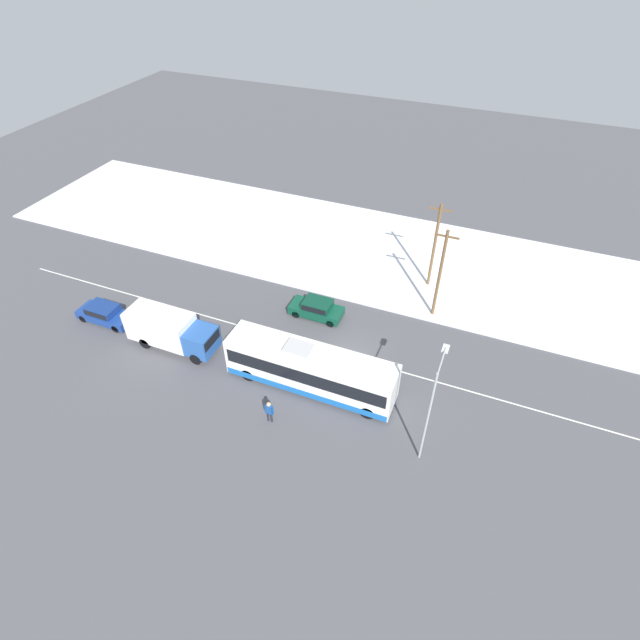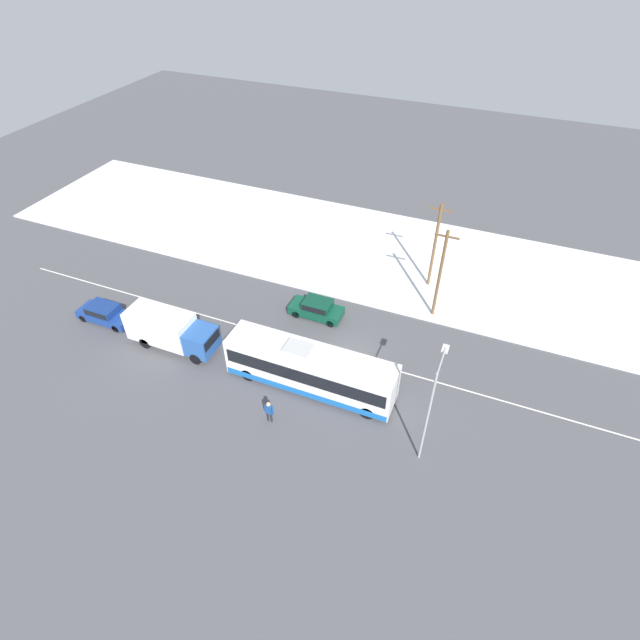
{
  "view_description": "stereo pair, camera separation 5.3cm",
  "coord_description": "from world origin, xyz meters",
  "px_view_note": "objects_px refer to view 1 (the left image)",
  "views": [
    {
      "loc": [
        7.95,
        -25.03,
        26.07
      ],
      "look_at": [
        -2.96,
        1.55,
        1.4
      ],
      "focal_mm": 28.0,
      "sensor_mm": 36.0,
      "label": 1
    },
    {
      "loc": [
        8.0,
        -25.01,
        26.07
      ],
      "look_at": [
        -2.96,
        1.55,
        1.4
      ],
      "focal_mm": 28.0,
      "sensor_mm": 36.0,
      "label": 2
    }
  ],
  "objects_px": {
    "pedestrian_at_stop": "(269,410)",
    "utility_pole_snowlot": "(435,245)",
    "utility_pole_roadside": "(440,273)",
    "city_bus": "(311,369)",
    "streetlamp": "(432,401)",
    "parked_car_near_truck": "(104,313)",
    "box_truck": "(170,330)",
    "sedan_car": "(317,308)"
  },
  "relations": [
    {
      "from": "pedestrian_at_stop",
      "to": "utility_pole_snowlot",
      "type": "relative_size",
      "value": 0.23
    },
    {
      "from": "utility_pole_roadside",
      "to": "utility_pole_snowlot",
      "type": "bearing_deg",
      "value": 108.1
    },
    {
      "from": "city_bus",
      "to": "streetlamp",
      "type": "relative_size",
      "value": 1.6
    },
    {
      "from": "utility_pole_roadside",
      "to": "utility_pole_snowlot",
      "type": "distance_m",
      "value": 4.05
    },
    {
      "from": "city_bus",
      "to": "parked_car_near_truck",
      "type": "xyz_separation_m",
      "value": [
        -17.85,
        0.18,
        -0.86
      ]
    },
    {
      "from": "box_truck",
      "to": "pedestrian_at_stop",
      "type": "height_order",
      "value": "box_truck"
    },
    {
      "from": "sedan_car",
      "to": "parked_car_near_truck",
      "type": "height_order",
      "value": "sedan_car"
    },
    {
      "from": "box_truck",
      "to": "city_bus",
      "type": "bearing_deg",
      "value": 0.82
    },
    {
      "from": "pedestrian_at_stop",
      "to": "utility_pole_snowlot",
      "type": "height_order",
      "value": "utility_pole_snowlot"
    },
    {
      "from": "sedan_car",
      "to": "utility_pole_roadside",
      "type": "xyz_separation_m",
      "value": [
        8.62,
        3.71,
        3.28
      ]
    },
    {
      "from": "streetlamp",
      "to": "box_truck",
      "type": "bearing_deg",
      "value": 173.74
    },
    {
      "from": "parked_car_near_truck",
      "to": "pedestrian_at_stop",
      "type": "bearing_deg",
      "value": -13.51
    },
    {
      "from": "box_truck",
      "to": "sedan_car",
      "type": "xyz_separation_m",
      "value": [
        8.71,
        7.27,
        -0.74
      ]
    },
    {
      "from": "box_truck",
      "to": "utility_pole_roadside",
      "type": "bearing_deg",
      "value": 32.38
    },
    {
      "from": "box_truck",
      "to": "utility_pole_snowlot",
      "type": "bearing_deg",
      "value": 42.72
    },
    {
      "from": "sedan_car",
      "to": "pedestrian_at_stop",
      "type": "relative_size",
      "value": 2.36
    },
    {
      "from": "box_truck",
      "to": "sedan_car",
      "type": "bearing_deg",
      "value": 39.86
    },
    {
      "from": "city_bus",
      "to": "sedan_car",
      "type": "relative_size",
      "value": 2.75
    },
    {
      "from": "utility_pole_snowlot",
      "to": "city_bus",
      "type": "bearing_deg",
      "value": -108.28
    },
    {
      "from": "utility_pole_snowlot",
      "to": "utility_pole_roadside",
      "type": "bearing_deg",
      "value": -71.9
    },
    {
      "from": "parked_car_near_truck",
      "to": "sedan_car",
      "type": "bearing_deg",
      "value": 24.32
    },
    {
      "from": "box_truck",
      "to": "sedan_car",
      "type": "distance_m",
      "value": 11.37
    },
    {
      "from": "parked_car_near_truck",
      "to": "utility_pole_snowlot",
      "type": "relative_size",
      "value": 0.58
    },
    {
      "from": "streetlamp",
      "to": "utility_pole_roadside",
      "type": "relative_size",
      "value": 0.94
    },
    {
      "from": "box_truck",
      "to": "utility_pole_roadside",
      "type": "height_order",
      "value": "utility_pole_roadside"
    },
    {
      "from": "box_truck",
      "to": "utility_pole_roadside",
      "type": "distance_m",
      "value": 20.67
    },
    {
      "from": "utility_pole_roadside",
      "to": "box_truck",
      "type": "bearing_deg",
      "value": -147.62
    },
    {
      "from": "city_bus",
      "to": "sedan_car",
      "type": "height_order",
      "value": "city_bus"
    },
    {
      "from": "box_truck",
      "to": "parked_car_near_truck",
      "type": "height_order",
      "value": "box_truck"
    },
    {
      "from": "sedan_car",
      "to": "utility_pole_snowlot",
      "type": "xyz_separation_m",
      "value": [
        7.36,
        7.56,
        3.26
      ]
    },
    {
      "from": "sedan_car",
      "to": "utility_pole_snowlot",
      "type": "relative_size",
      "value": 0.55
    },
    {
      "from": "pedestrian_at_stop",
      "to": "utility_pole_roadside",
      "type": "bearing_deg",
      "value": 63.37
    },
    {
      "from": "sedan_car",
      "to": "utility_pole_roadside",
      "type": "height_order",
      "value": "utility_pole_roadside"
    },
    {
      "from": "sedan_car",
      "to": "utility_pole_roadside",
      "type": "distance_m",
      "value": 9.94
    },
    {
      "from": "parked_car_near_truck",
      "to": "utility_pole_roadside",
      "type": "distance_m",
      "value": 26.42
    },
    {
      "from": "sedan_car",
      "to": "pedestrian_at_stop",
      "type": "xyz_separation_m",
      "value": [
        1.27,
        -10.93,
        0.28
      ]
    },
    {
      "from": "city_bus",
      "to": "box_truck",
      "type": "xyz_separation_m",
      "value": [
        -11.22,
        -0.16,
        -0.09
      ]
    },
    {
      "from": "city_bus",
      "to": "pedestrian_at_stop",
      "type": "xyz_separation_m",
      "value": [
        -1.24,
        -3.81,
        -0.55
      ]
    },
    {
      "from": "city_bus",
      "to": "utility_pole_snowlot",
      "type": "xyz_separation_m",
      "value": [
        4.85,
        14.67,
        2.43
      ]
    },
    {
      "from": "parked_car_near_truck",
      "to": "utility_pole_roadside",
      "type": "xyz_separation_m",
      "value": [
        23.96,
        10.65,
        3.3
      ]
    },
    {
      "from": "box_truck",
      "to": "streetlamp",
      "type": "height_order",
      "value": "streetlamp"
    },
    {
      "from": "city_bus",
      "to": "streetlamp",
      "type": "height_order",
      "value": "streetlamp"
    }
  ]
}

